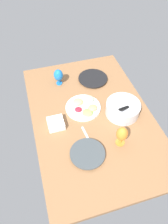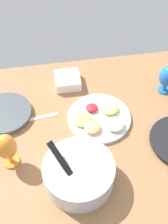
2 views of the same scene
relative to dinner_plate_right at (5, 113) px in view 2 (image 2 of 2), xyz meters
The scene contains 8 objects.
ground_plane 40.28cm from the dinner_plate_right, 157.72° to the left, with size 160.00×104.00×4.00cm, color #8C603D.
dinner_plate_right is the anchor object (origin of this frame).
mixing_bowl 52.82cm from the dinner_plate_right, 127.02° to the left, with size 29.70×29.70×18.98cm.
fruit_platter 48.39cm from the dinner_plate_right, 166.63° to the left, with size 31.92×31.92×5.34cm.
hurricane_glass_blue 86.75cm from the dinner_plate_right, behind, with size 9.16×9.16×16.96cm.
hurricane_glass_orange 30.09cm from the dinner_plate_right, 96.27° to the left, with size 8.98×8.98×19.04cm.
square_bowl_white 38.67cm from the dinner_plate_right, 153.22° to the right, with size 13.69×13.69×5.86cm.
fork_by_right_plate 18.37cm from the dinner_plate_right, 166.09° to the left, with size 18.00×1.80×0.60cm, color silver.
Camera 2 is at (12.55, 82.54, 112.15)cm, focal length 45.33 mm.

